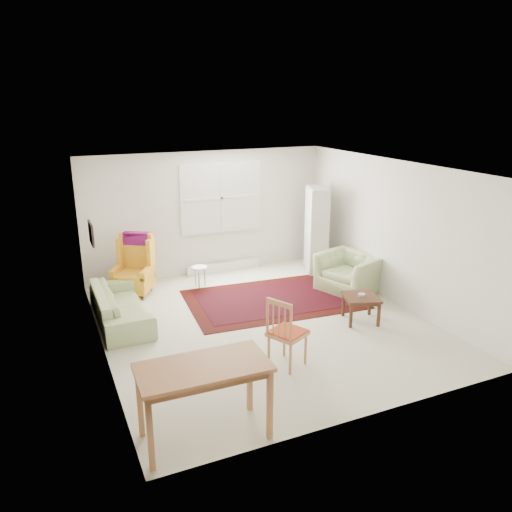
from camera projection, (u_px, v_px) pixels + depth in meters
name	position (u px, v px, depth m)	size (l,w,h in m)	color
room	(259.00, 245.00, 7.92)	(5.04, 5.54, 2.51)	beige
rug	(273.00, 299.00, 9.03)	(3.05, 1.96, 0.03)	black
sofa	(120.00, 299.00, 8.05)	(1.92, 0.75, 0.78)	#96A970
armchair	(350.00, 269.00, 9.37)	(1.07, 0.94, 0.84)	#96A970
wingback_chair	(132.00, 266.00, 9.10)	(0.65, 0.69, 1.12)	gold
coffee_table	(361.00, 308.00, 8.11)	(0.54, 0.54, 0.44)	#3E2113
stool	(200.00, 276.00, 9.62)	(0.30, 0.30, 0.40)	white
cabinet	(317.00, 230.00, 10.28)	(0.37, 0.71, 1.77)	silver
desk	(204.00, 402.00, 5.25)	(1.37, 0.68, 0.87)	#B07447
desk_chair	(288.00, 331.00, 6.67)	(0.44, 0.44, 1.01)	#B07447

